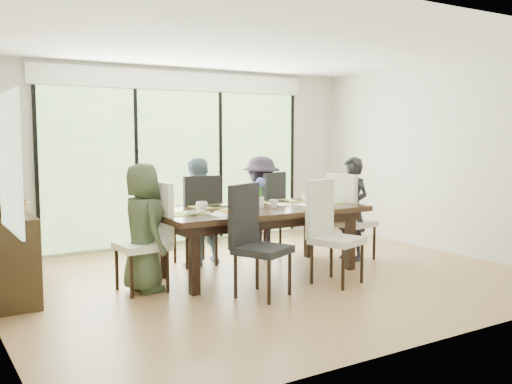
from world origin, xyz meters
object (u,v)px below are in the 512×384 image
table_top (259,210)px  chair_left_end (141,237)px  cup_a (202,206)px  sideboard (4,254)px  laptop (200,213)px  bowl (4,207)px  person_far_right (261,207)px  chair_near_left (263,241)px  person_right_end (352,209)px  chair_right_end (353,216)px  cup_c (307,199)px  vase (260,202)px  person_left_end (143,228)px  chair_far_right (260,214)px  chair_far_left (195,219)px  person_far_left (196,212)px  chair_near_right (337,232)px  cup_b (274,204)px

table_top → chair_left_end: 1.51m
cup_a → sideboard: (-2.08, 0.47, -0.42)m
laptop → cup_a: 0.29m
chair_left_end → bowl: bearing=-115.0°
person_far_right → bowl: bearing=-0.4°
chair_near_left → person_right_end: 2.17m
person_far_right → chair_right_end: bearing=133.1°
cup_a → cup_c: size_ratio=1.00×
cup_a → cup_c: (1.50, -0.05, 0.00)m
chair_near_left → sideboard: (-2.28, 1.49, -0.15)m
person_far_right → vase: bearing=51.6°
person_left_end → bowl: 1.42m
chair_right_end → vase: bearing=80.3°
chair_far_right → table_top: bearing=32.2°
chair_near_left → person_far_right: bearing=33.4°
chair_far_left → chair_far_right: bearing=-177.7°
chair_left_end → cup_a: chair_left_end is taller
person_left_end → person_far_left: bearing=-54.6°
bowl → vase: bearing=-9.3°
table_top → person_left_end: 1.48m
chair_near_left → vase: (0.55, 0.92, 0.28)m
chair_near_right → person_left_end: 2.17m
person_far_right → cup_b: (-0.40, -0.93, 0.16)m
chair_right_end → cup_a: size_ratio=8.87×
chair_far_right → cup_c: size_ratio=8.87×
person_far_left → person_right_end: bearing=143.2°
bowl → laptop: bearing=-17.7°
vase → laptop: vase is taller
chair_left_end → person_far_left: 1.34m
table_top → chair_near_right: size_ratio=2.18×
chair_far_left → cup_a: bearing=72.7°
chair_near_left → person_right_end: bearing=-1.2°
vase → cup_b: bearing=-56.3°
table_top → cup_c: cup_c is taller
chair_far_right → person_left_end: person_left_end is taller
chair_far_left → person_far_left: size_ratio=0.85×
person_far_left → cup_b: person_far_left is taller
vase → person_right_end: bearing=-2.0°
vase → bowl: 2.87m
chair_near_right → sideboard: 3.61m
table_top → bowl: size_ratio=5.49×
chair_near_left → laptop: chair_near_left is taller
chair_right_end → cup_b: 1.38m
table_top → sideboard: sideboard is taller
chair_far_right → bowl: bearing=-19.2°
cup_c → bowl: (-3.58, 0.42, 0.09)m
person_far_left → bowl: (-2.33, -0.31, 0.25)m
chair_near_right → person_far_left: bearing=101.0°
sideboard → chair_far_left: bearing=5.7°
chair_left_end → person_right_end: (2.98, -0.00, 0.10)m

